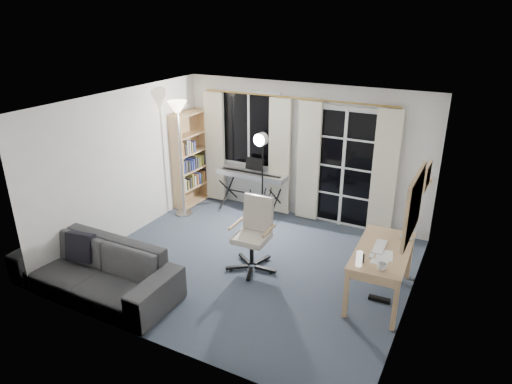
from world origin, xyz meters
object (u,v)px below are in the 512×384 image
keyboard_piano (252,175)px  desk (382,255)px  bookshelf (189,161)px  studio_light (261,150)px  mug (382,266)px  sofa (93,262)px  torchiere_lamp (178,125)px  monitor (408,220)px  office_chair (255,226)px

keyboard_piano → desk: 3.18m
bookshelf → studio_light: 1.69m
mug → sofa: 3.67m
torchiere_lamp → sofa: (0.42, -2.57, -1.23)m
desk → bookshelf: bearing=157.6°
torchiere_lamp → sofa: bearing=-80.7°
studio_light → sofa: 3.21m
keyboard_piano → monitor: size_ratio=2.61×
monitor → keyboard_piano: bearing=155.9°
sofa → bookshelf: bearing=101.4°
studio_light → mug: (2.49, -1.79, -0.58)m
office_chair → sofa: 2.25m
bookshelf → studio_light: bookshelf is taller
keyboard_piano → office_chair: 1.90m
office_chair → studio_light: bearing=111.8°
monitor → office_chair: bearing=-168.7°
torchiere_lamp → keyboard_piano: bearing=32.6°
bookshelf → desk: bearing=-17.3°
studio_light → keyboard_piano: bearing=141.7°
studio_light → office_chair: (0.58, -1.33, -0.71)m
bookshelf → monitor: bookshelf is taller
office_chair → keyboard_piano: bearing=117.5°
bookshelf → desk: bookshelf is taller
torchiere_lamp → mug: torchiere_lamp is taller
keyboard_piano → desk: keyboard_piano is taller
keyboard_piano → office_chair: office_chair is taller
studio_light → mug: bearing=-30.9°
office_chair → bookshelf: bearing=143.9°
studio_light → desk: studio_light is taller
sofa → studio_light: bearing=71.2°
studio_light → mug: studio_light is taller
office_chair → torchiere_lamp: bearing=152.0°
office_chair → desk: bearing=-0.7°
monitor → torchiere_lamp: bearing=170.6°
office_chair → desk: size_ratio=0.80×
mug → monitor: bearing=84.2°
mug → sofa: sofa is taller
torchiere_lamp → monitor: torchiere_lamp is taller
torchiere_lamp → office_chair: 2.46m
studio_light → mug: 3.12m
bookshelf → sofa: (0.62, -3.08, -0.39)m
office_chair → sofa: bearing=-136.7°
bookshelf → keyboard_piano: bookshelf is taller
keyboard_piano → mug: (2.84, -2.11, 0.03)m
desk → sofa: sofa is taller
bookshelf → sofa: 3.17m
torchiere_lamp → mug: size_ratio=18.25×
mug → studio_light: bearing=144.3°
studio_light → torchiere_lamp: bearing=-161.2°
studio_light → office_chair: 1.61m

